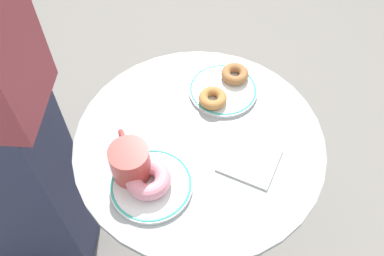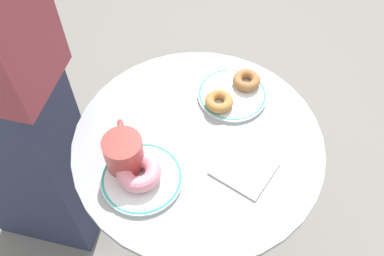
{
  "view_description": "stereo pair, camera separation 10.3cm",
  "coord_description": "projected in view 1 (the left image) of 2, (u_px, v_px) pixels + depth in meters",
  "views": [
    {
      "loc": [
        -0.5,
        -0.31,
        1.6
      ],
      "look_at": [
        0.0,
        0.02,
        0.76
      ],
      "focal_mm": 39.99,
      "sensor_mm": 36.0,
      "label": 1
    },
    {
      "loc": [
        -0.44,
        -0.39,
        1.6
      ],
      "look_at": [
        0.0,
        0.02,
        0.76
      ],
      "focal_mm": 39.99,
      "sensor_mm": 36.0,
      "label": 2
    }
  ],
  "objects": [
    {
      "name": "ground_plane",
      "position": [
        197.0,
        248.0,
        1.65
      ],
      "size": [
        7.0,
        7.0,
        0.02
      ],
      "primitive_type": "cube",
      "color": "gray"
    },
    {
      "name": "cafe_table",
      "position": [
        198.0,
        185.0,
        1.24
      ],
      "size": [
        0.62,
        0.62,
        0.73
      ],
      "color": "#999EA3",
      "rests_on": "ground"
    },
    {
      "name": "plate_left",
      "position": [
        151.0,
        185.0,
        0.97
      ],
      "size": [
        0.19,
        0.19,
        0.01
      ],
      "color": "white",
      "rests_on": "cafe_table"
    },
    {
      "name": "plate_right",
      "position": [
        223.0,
        90.0,
        1.14
      ],
      "size": [
        0.18,
        0.18,
        0.01
      ],
      "color": "white",
      "rests_on": "cafe_table"
    },
    {
      "name": "donut_pink_frosted",
      "position": [
        148.0,
        179.0,
        0.95
      ],
      "size": [
        0.14,
        0.14,
        0.04
      ],
      "primitive_type": "torus",
      "rotation": [
        0.0,
        0.0,
        2.67
      ],
      "color": "pink",
      "rests_on": "plate_left"
    },
    {
      "name": "donut_cinnamon",
      "position": [
        235.0,
        74.0,
        1.14
      ],
      "size": [
        0.08,
        0.08,
        0.02
      ],
      "primitive_type": "torus",
      "rotation": [
        0.0,
        0.0,
        0.06
      ],
      "color": "#A36B3D",
      "rests_on": "plate_right"
    },
    {
      "name": "donut_old_fashioned",
      "position": [
        213.0,
        98.0,
        1.1
      ],
      "size": [
        0.1,
        0.1,
        0.02
      ],
      "primitive_type": "torus",
      "rotation": [
        0.0,
        0.0,
        0.38
      ],
      "color": "#BC7F42",
      "rests_on": "plate_right"
    },
    {
      "name": "paper_napkin",
      "position": [
        250.0,
        160.0,
        1.01
      ],
      "size": [
        0.14,
        0.14,
        0.01
      ],
      "primitive_type": "cube",
      "rotation": [
        0.0,
        0.0,
        0.14
      ],
      "color": "white",
      "rests_on": "cafe_table"
    },
    {
      "name": "coffee_mug",
      "position": [
        130.0,
        162.0,
        0.96
      ],
      "size": [
        0.1,
        0.12,
        0.1
      ],
      "color": "#B73D38",
      "rests_on": "cafe_table"
    }
  ]
}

